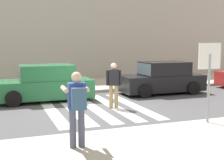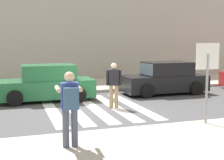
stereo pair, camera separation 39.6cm
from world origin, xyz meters
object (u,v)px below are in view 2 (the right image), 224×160
object	(u,v)px
parked_car_green	(46,84)
parked_car_black	(165,79)
stop_sign	(207,65)
pedestrian_crossing	(114,83)
photographer_with_backpack	(70,103)

from	to	relation	value
parked_car_green	parked_car_black	xyz separation A→B (m)	(5.69, -0.00, 0.00)
stop_sign	pedestrian_crossing	xyz separation A→B (m)	(-1.69, 3.44, -0.87)
stop_sign	photographer_with_backpack	world-z (taller)	stop_sign
stop_sign	parked_car_green	world-z (taller)	stop_sign
stop_sign	pedestrian_crossing	distance (m)	3.93
stop_sign	parked_car_black	xyz separation A→B (m)	(1.72, 5.81, -1.12)
parked_car_black	stop_sign	bearing A→B (deg)	-106.48
photographer_with_backpack	pedestrian_crossing	world-z (taller)	photographer_with_backpack
pedestrian_crossing	parked_car_green	distance (m)	3.30
pedestrian_crossing	parked_car_green	bearing A→B (deg)	133.80
parked_car_green	stop_sign	bearing A→B (deg)	-55.69
photographer_with_backpack	parked_car_black	xyz separation A→B (m)	(5.90, 6.68, -0.44)
photographer_with_backpack	pedestrian_crossing	distance (m)	4.98
stop_sign	parked_car_black	world-z (taller)	stop_sign
stop_sign	photographer_with_backpack	bearing A→B (deg)	-168.34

